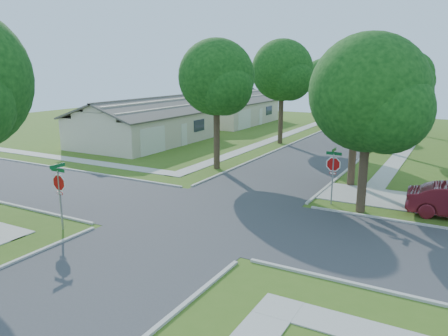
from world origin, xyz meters
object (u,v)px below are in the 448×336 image
house_nw_near (145,127)px  car_curb_west (353,114)px  tree_w_mid (283,73)px  tree_e_far (410,77)px  stop_sign_ne (333,167)px  tree_w_far (323,80)px  stop_sign_sw (59,185)px  tree_e_mid (391,77)px  tree_w_near (217,81)px  car_curb_east (362,129)px  tree_ne_corner (370,98)px  house_nw_far (230,111)px  tree_e_near (358,92)px

house_nw_near → car_curb_west: house_nw_near is taller
tree_w_mid → tree_e_far: bearing=54.1°
stop_sign_ne → tree_w_far: tree_w_far is taller
stop_sign_sw → house_nw_near: bearing=119.8°
tree_e_far → car_curb_west: bearing=128.9°
tree_e_mid → tree_w_near: 15.25m
tree_w_near → car_curb_west: tree_w_near is taller
stop_sign_ne → car_curb_east: bearing=98.2°
tree_e_mid → house_nw_near: bearing=-163.8°
tree_w_mid → car_curb_east: size_ratio=2.20×
stop_sign_ne → tree_w_mid: bearing=119.8°
tree_ne_corner → car_curb_west: tree_ne_corner is taller
tree_e_far → tree_w_mid: size_ratio=0.91×
tree_w_near → tree_e_far: bearing=69.4°
stop_sign_ne → tree_w_far: (-9.35, 29.31, 3.48)m
tree_w_mid → tree_ne_corner: (11.00, -16.80, -0.90)m
tree_e_far → tree_w_far: size_ratio=1.09×
tree_e_mid → tree_w_mid: (-9.40, 0.00, 0.24)m
car_curb_east → tree_e_mid: bearing=-67.6°
tree_ne_corner → tree_w_mid: bearing=123.2°
tree_w_near → car_curb_west: (1.44, 34.87, -5.40)m
tree_ne_corner → house_nw_far: bearing=128.8°
tree_e_far → tree_ne_corner: 29.85m
tree_e_near → tree_ne_corner: size_ratio=0.96×
tree_e_mid → car_curb_east: (-3.56, 8.04, -5.51)m
stop_sign_sw → tree_w_far: bearing=89.9°
tree_w_near → house_nw_far: bearing=116.3°
tree_w_far → tree_ne_corner: bearing=-69.7°
tree_w_mid → car_curb_west: (1.44, 22.87, -5.77)m
tree_e_mid → house_nw_near: size_ratio=0.68×
house_nw_near → car_curb_west: bearing=66.1°
tree_ne_corner → stop_sign_ne: bearing=163.4°
tree_w_mid → house_nw_far: (-11.35, 10.99, -4.97)m
stop_sign_ne → house_nw_near: bearing=153.5°
tree_ne_corner → house_nw_near: size_ratio=0.64×
tree_e_near → house_nw_near: bearing=163.9°
house_nw_far → tree_w_far: bearing=10.0°
tree_e_far → stop_sign_sw: bearing=-103.7°
tree_w_mid → stop_sign_sw: bearing=-90.1°
house_nw_near → stop_sign_sw: bearing=-60.2°
stop_sign_ne → tree_ne_corner: tree_ne_corner is taller
tree_w_near → tree_w_far: (-0.01, 25.00, -0.61)m
stop_sign_sw → tree_w_mid: 26.09m
tree_e_mid → tree_w_mid: tree_w_mid is taller
stop_sign_ne → tree_w_near: 11.07m
tree_w_mid → car_curb_east: 11.48m
tree_w_mid → house_nw_near: bearing=-152.1°
stop_sign_ne → tree_e_near: bearing=89.3°
tree_e_far → tree_w_far: (-9.40, -0.00, -0.47)m
tree_ne_corner → house_nw_far: size_ratio=0.64×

